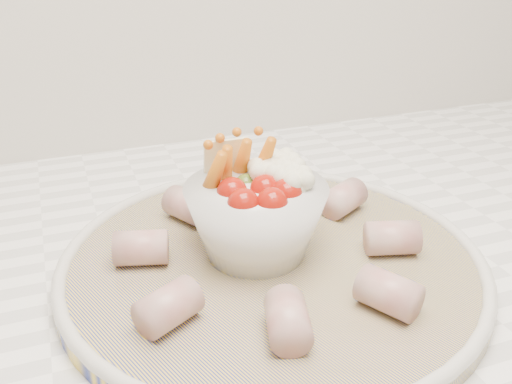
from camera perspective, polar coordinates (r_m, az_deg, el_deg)
name	(u,v)px	position (r m, az deg, el deg)	size (l,w,h in m)	color
serving_platter	(272,261)	(0.52, 1.63, -6.94)	(0.49, 0.49, 0.02)	navy
veggie_bowl	(257,212)	(0.51, 0.14, -1.98)	(0.13, 0.13, 0.10)	white
cured_meat_rolls	(271,242)	(0.51, 1.55, -5.04)	(0.27, 0.28, 0.03)	#A9504D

